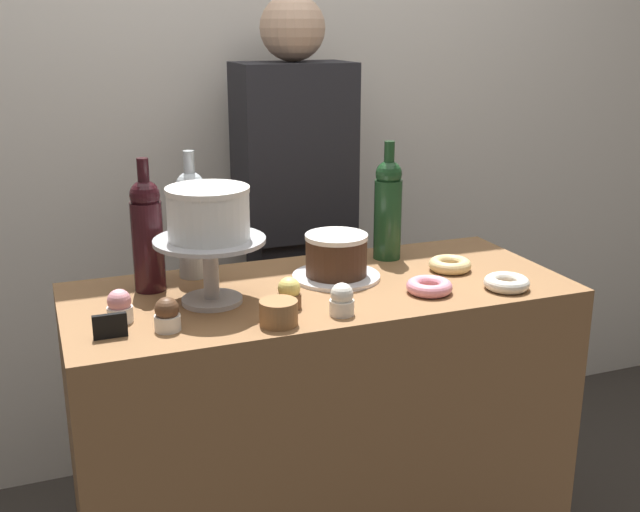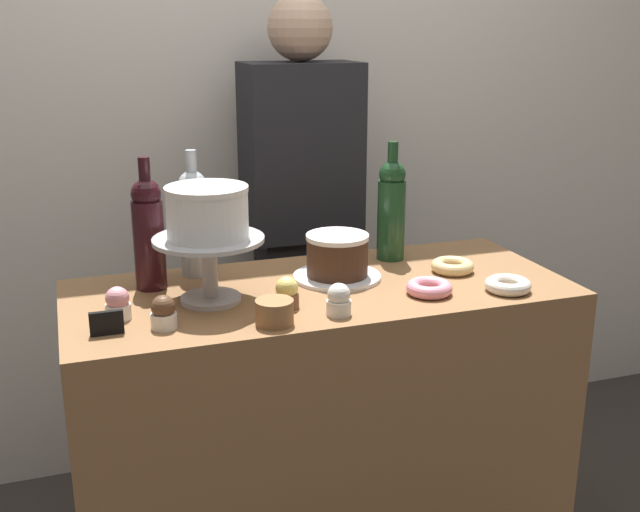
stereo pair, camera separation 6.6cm
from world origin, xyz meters
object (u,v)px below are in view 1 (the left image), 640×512
Objects in this scene: cupcake_lemon at (289,294)px; price_sign_chalkboard at (110,326)px; wine_bottle_dark_red at (147,233)px; donut_glazed at (449,264)px; donut_pink at (429,287)px; barista_figure at (295,239)px; cupcake_strawberry at (120,307)px; wine_bottle_clear at (192,222)px; wine_bottle_green at (388,207)px; cupcake_vanilla at (342,300)px; cake_stand_pedestal at (210,259)px; donut_sugar at (507,283)px; cookie_stack at (279,313)px; cupcake_chocolate at (167,315)px; white_layer_cake at (208,213)px; chocolate_round_cake at (336,255)px.

cupcake_lemon is 0.40m from price_sign_chalkboard.
wine_bottle_dark_red is 4.38× the size of cupcake_lemon.
donut_pink is at bearing -134.62° from donut_glazed.
cupcake_strawberry is at bearing -133.71° from barista_figure.
donut_glazed is at bearing -16.92° from wine_bottle_clear.
barista_figure is at bearing 46.29° from cupcake_strawberry.
wine_bottle_green is 0.66m from wine_bottle_dark_red.
cupcake_strawberry is (-0.37, 0.05, 0.00)m from cupcake_lemon.
cupcake_vanilla is 0.50m from price_sign_chalkboard.
cake_stand_pedestal is 2.30× the size of donut_pink.
donut_glazed is at bearing 1.36° from cake_stand_pedestal.
wine_bottle_clear is 0.35m from cupcake_strawberry.
donut_glazed is at bearing 4.06° from cupcake_strawberry.
barista_figure is (0.54, 0.48, -0.19)m from wine_bottle_dark_red.
cupcake_vanilla is 1.00× the size of cupcake_lemon.
donut_glazed and donut_sugar have the same top height.
donut_sugar is (0.05, -0.18, 0.00)m from donut_glazed.
cupcake_chocolate is at bearing 166.76° from cookie_stack.
cake_stand_pedestal reaches higher than donut_sugar.
white_layer_cake is 1.19× the size of chocolate_round_cake.
cupcake_chocolate is (-0.13, -0.34, -0.11)m from wine_bottle_clear.
donut_sugar and donut_pink have the same top height.
chocolate_round_cake is 0.24m from cupcake_lemon.
cupcake_chocolate is at bearing -169.13° from donut_glazed.
cupcake_strawberry reaches higher than donut_pink.
wine_bottle_dark_red reaches higher than cupcake_strawberry.
wine_bottle_green is at bearing -75.06° from barista_figure.
cake_stand_pedestal reaches higher than cookie_stack.
white_layer_cake is 2.56× the size of cupcake_lemon.
wine_bottle_green reaches higher than cupcake_strawberry.
cupcake_lemon is at bearing -166.72° from donut_glazed.
wine_bottle_dark_red is at bearing 169.89° from chocolate_round_cake.
price_sign_chalkboard reaches higher than donut_glazed.
donut_sugar is at bearing 1.98° from cookie_stack.
donut_pink is at bearing 167.11° from donut_sugar.
wine_bottle_clear and wine_bottle_green have the same top height.
price_sign_chalkboard reaches higher than donut_pink.
wine_bottle_clear reaches higher than chocolate_round_cake.
cupcake_chocolate is 0.79m from donut_glazed.
wine_bottle_clear is 1.00× the size of wine_bottle_green.
wine_bottle_clear is at bearing 163.08° from donut_glazed.
cupcake_lemon is 0.38m from cupcake_strawberry.
cupcake_chocolate is 0.05× the size of barista_figure.
cupcake_vanilla is 0.66× the size of donut_glazed.
cupcake_lemon is 0.88× the size of cookie_stack.
cupcake_lemon is 1.00× the size of cupcake_strawberry.
donut_sugar is (0.70, -0.17, -0.20)m from white_layer_cake.
barista_figure is at bearing 44.44° from wine_bottle_clear.
cupcake_lemon reaches higher than price_sign_chalkboard.
cake_stand_pedestal reaches higher than cupcake_vanilla.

